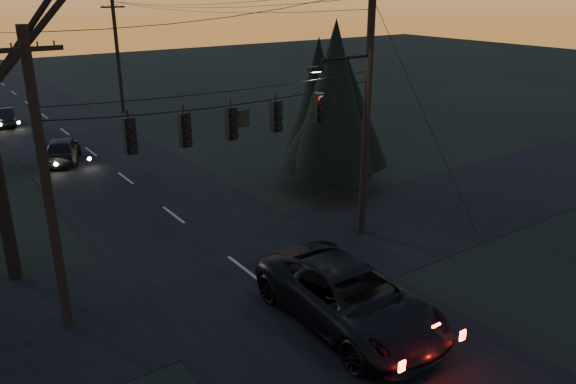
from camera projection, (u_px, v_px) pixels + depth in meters
main_road at (140, 189)px, 27.47m from camera, size 8.00×120.00×0.02m
cross_road at (244, 269)px, 19.76m from camera, size 60.00×7.00×0.02m
utility_pole_right at (361, 232)px, 22.70m from camera, size 5.00×0.30×10.00m
utility_pole_left at (68, 324)px, 16.55m from camera, size 1.80×0.30×8.50m
utility_pole_far_r at (124, 112)px, 44.29m from camera, size 1.80×0.30×8.50m
span_signal_assembly at (233, 122)px, 17.79m from camera, size 11.50×0.44×1.49m
evergreen_right at (333, 100)px, 26.69m from camera, size 4.89×4.89×7.32m
suv_near at (350, 297)px, 16.25m from camera, size 3.07×6.48×1.79m
sedan_oncoming_a at (62, 150)px, 31.51m from camera, size 3.02×4.55×1.44m
sedan_oncoming_b at (4, 117)px, 39.87m from camera, size 1.83×3.98×1.26m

